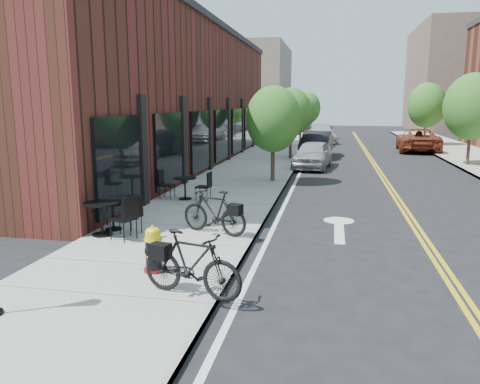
# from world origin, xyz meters

# --- Properties ---
(ground) EXTENTS (120.00, 120.00, 0.00)m
(ground) POSITION_xyz_m (0.00, 0.00, 0.00)
(ground) COLOR black
(ground) RESTS_ON ground
(sidewalk_near) EXTENTS (4.00, 70.00, 0.12)m
(sidewalk_near) POSITION_xyz_m (-2.00, 10.00, 0.06)
(sidewalk_near) COLOR #9E9B93
(sidewalk_near) RESTS_ON ground
(building_near) EXTENTS (5.00, 28.00, 7.00)m
(building_near) POSITION_xyz_m (-6.50, 14.00, 3.50)
(building_near) COLOR #3E2014
(building_near) RESTS_ON ground
(bg_building_left) EXTENTS (8.00, 14.00, 10.00)m
(bg_building_left) POSITION_xyz_m (-8.00, 48.00, 5.00)
(bg_building_left) COLOR #726656
(bg_building_left) RESTS_ON ground
(bg_building_right) EXTENTS (10.00, 16.00, 12.00)m
(bg_building_right) POSITION_xyz_m (16.00, 50.00, 6.00)
(bg_building_right) COLOR brown
(bg_building_right) RESTS_ON ground
(tree_near_a) EXTENTS (2.20, 2.20, 3.81)m
(tree_near_a) POSITION_xyz_m (-0.60, 9.00, 2.60)
(tree_near_a) COLOR #382B1E
(tree_near_a) RESTS_ON sidewalk_near
(tree_near_b) EXTENTS (2.30, 2.30, 3.98)m
(tree_near_b) POSITION_xyz_m (-0.60, 17.00, 2.71)
(tree_near_b) COLOR #382B1E
(tree_near_b) RESTS_ON sidewalk_near
(tree_near_c) EXTENTS (2.10, 2.10, 3.67)m
(tree_near_c) POSITION_xyz_m (-0.60, 25.00, 2.53)
(tree_near_c) COLOR #382B1E
(tree_near_c) RESTS_ON sidewalk_near
(tree_near_d) EXTENTS (2.40, 2.40, 4.11)m
(tree_near_d) POSITION_xyz_m (-0.60, 33.00, 2.79)
(tree_near_d) COLOR #382B1E
(tree_near_d) RESTS_ON sidewalk_near
(tree_far_b) EXTENTS (2.80, 2.80, 4.62)m
(tree_far_b) POSITION_xyz_m (8.60, 16.00, 3.06)
(tree_far_b) COLOR #382B1E
(tree_far_b) RESTS_ON sidewalk_far
(tree_far_c) EXTENTS (2.80, 2.80, 4.62)m
(tree_far_c) POSITION_xyz_m (8.60, 28.00, 3.06)
(tree_far_c) COLOR #382B1E
(tree_far_c) RESTS_ON sidewalk_far
(fire_hydrant) EXTENTS (0.50, 0.50, 0.89)m
(fire_hydrant) POSITION_xyz_m (-1.47, -1.81, 0.54)
(fire_hydrant) COLOR maroon
(fire_hydrant) RESTS_ON sidewalk_near
(bicycle_left) EXTENTS (1.86, 1.09, 1.08)m
(bicycle_left) POSITION_xyz_m (-0.99, 0.91, 0.66)
(bicycle_left) COLOR black
(bicycle_left) RESTS_ON sidewalk_near
(bicycle_right) EXTENTS (1.91, 0.96, 1.10)m
(bicycle_right) POSITION_xyz_m (-0.43, -2.79, 0.67)
(bicycle_right) COLOR black
(bicycle_right) RESTS_ON sidewalk_near
(bistro_set_a) EXTENTS (1.96, 1.10, 1.04)m
(bistro_set_a) POSITION_xyz_m (-3.60, 0.26, 0.64)
(bistro_set_a) COLOR black
(bistro_set_a) RESTS_ON sidewalk_near
(bistro_set_b) EXTENTS (1.71, 1.03, 0.91)m
(bistro_set_b) POSITION_xyz_m (-3.57, 0.79, 0.58)
(bistro_set_b) COLOR black
(bistro_set_b) RESTS_ON sidewalk_near
(bistro_set_c) EXTENTS (1.74, 0.80, 0.93)m
(bistro_set_c) POSITION_xyz_m (-2.96, 4.75, 0.59)
(bistro_set_c) COLOR black
(bistro_set_c) RESTS_ON sidewalk_near
(parked_car_a) EXTENTS (2.10, 4.23, 1.39)m
(parked_car_a) POSITION_xyz_m (0.80, 13.89, 0.69)
(parked_car_a) COLOR #999BA1
(parked_car_a) RESTS_ON ground
(parked_car_b) EXTENTS (1.96, 4.82, 1.55)m
(parked_car_b) POSITION_xyz_m (0.80, 18.93, 0.78)
(parked_car_b) COLOR black
(parked_car_b) RESTS_ON ground
(parked_car_c) EXTENTS (2.54, 5.34, 1.50)m
(parked_car_c) POSITION_xyz_m (0.80, 29.37, 0.75)
(parked_car_c) COLOR #B2B2B7
(parked_car_c) RESTS_ON ground
(parked_car_far) EXTENTS (2.90, 5.69, 1.54)m
(parked_car_far) POSITION_xyz_m (7.40, 23.62, 0.77)
(parked_car_far) COLOR maroon
(parked_car_far) RESTS_ON ground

